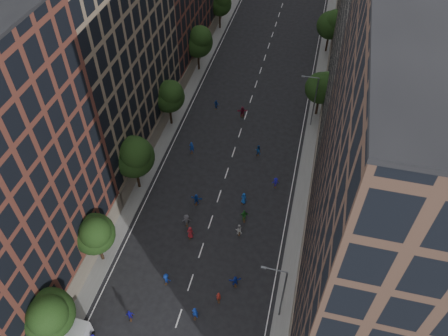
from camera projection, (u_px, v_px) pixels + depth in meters
name	position (u px, v px, depth m)	size (l,w,h in m)	color
ground	(239.00, 135.00, 68.59)	(240.00, 240.00, 0.00)	black
sidewalk_left	(181.00, 96.00, 75.57)	(4.00, 105.00, 0.15)	slate
sidewalk_right	(320.00, 117.00, 71.61)	(4.00, 105.00, 0.15)	slate
bldg_left_b	(90.00, 38.00, 56.11)	(14.00, 26.00, 34.00)	#7E6A52
bldg_right_a	(406.00, 205.00, 35.64)	(14.00, 30.00, 36.00)	#4E362A
bldg_right_b	(393.00, 43.00, 56.26)	(14.00, 28.00, 33.00)	#6F675B
tree_left_0	(48.00, 315.00, 41.76)	(5.20, 5.20, 8.83)	black
tree_left_1	(94.00, 233.00, 48.79)	(4.80, 4.80, 8.21)	black
tree_left_2	(134.00, 156.00, 56.28)	(5.60, 5.60, 9.45)	black
tree_left_3	(169.00, 95.00, 66.12)	(5.00, 5.00, 8.58)	black
tree_left_4	(198.00, 41.00, 76.69)	(5.40, 5.40, 9.08)	black
tree_left_5	(220.00, 3.00, 87.79)	(4.80, 4.80, 8.33)	black
tree_right_a	(322.00, 87.00, 67.94)	(5.00, 5.00, 8.39)	black
tree_right_b	(332.00, 24.00, 81.18)	(5.20, 5.20, 8.83)	black
streetlamp_near	(281.00, 292.00, 44.29)	(2.64, 0.22, 9.06)	#595B60
streetlamp_far	(313.00, 99.00, 66.52)	(2.64, 0.22, 9.06)	#595B60
skater_1	(195.00, 313.00, 47.12)	(0.71, 0.46, 1.94)	#173CBB
skater_3	(166.00, 279.00, 50.16)	(1.04, 0.60, 1.61)	#123196
skater_4	(130.00, 315.00, 47.15)	(0.91, 0.38, 1.56)	#1A14A9
skater_5	(235.00, 281.00, 49.98)	(1.47, 0.47, 1.58)	#132A9B
skater_6	(190.00, 232.00, 54.50)	(0.91, 0.59, 1.86)	maroon
skater_7	(219.00, 297.00, 48.65)	(0.56, 0.37, 1.53)	#A3251B
skater_8	(239.00, 230.00, 54.91)	(0.83, 0.65, 1.70)	silver
skater_9	(187.00, 220.00, 55.87)	(1.17, 0.67, 1.80)	#47474D
skater_10	(244.00, 216.00, 56.29)	(1.13, 0.47, 1.93)	#1D621F
skater_11	(196.00, 199.00, 58.34)	(1.58, 0.50, 1.70)	#133DA2
skater_12	(244.00, 198.00, 58.37)	(0.89, 0.58, 1.82)	#1447A4
skater_13	(192.00, 147.00, 65.17)	(0.71, 0.47, 1.95)	#133BA1
skater_14	(258.00, 150.00, 64.96)	(0.82, 0.64, 1.69)	#124394
skater_15	(276.00, 182.00, 60.56)	(1.00, 0.57, 1.55)	#1914A2
skater_16	(216.00, 105.00, 72.63)	(0.94, 0.39, 1.61)	navy
skater_17	(242.00, 112.00, 71.10)	(1.72, 0.55, 1.86)	maroon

